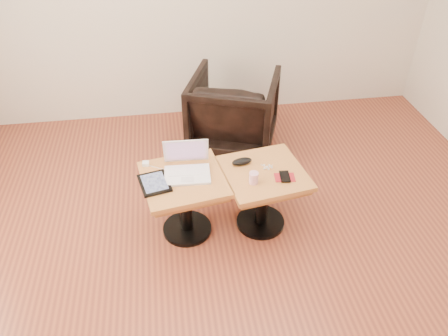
{
  "coord_description": "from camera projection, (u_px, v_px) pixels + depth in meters",
  "views": [
    {
      "loc": [
        -0.41,
        -1.85,
        2.33
      ],
      "look_at": [
        -0.06,
        0.48,
        0.55
      ],
      "focal_mm": 35.0,
      "sensor_mm": 36.0,
      "label": 1
    }
  ],
  "objects": [
    {
      "name": "earbuds_tangle",
      "position": [
        267.0,
        167.0,
        3.03
      ],
      "size": [
        0.08,
        0.06,
        0.01
      ],
      "color": "white",
      "rests_on": "side_table_right"
    },
    {
      "name": "charging_adapter",
      "position": [
        146.0,
        164.0,
        3.06
      ],
      "size": [
        0.05,
        0.05,
        0.03
      ],
      "primitive_type": "cube",
      "rotation": [
        0.0,
        0.0,
        -0.11
      ],
      "color": "white",
      "rests_on": "side_table_left"
    },
    {
      "name": "tablet",
      "position": [
        154.0,
        183.0,
        2.89
      ],
      "size": [
        0.24,
        0.27,
        0.02
      ],
      "rotation": [
        0.0,
        0.0,
        0.22
      ],
      "color": "black",
      "rests_on": "side_table_left"
    },
    {
      "name": "armchair",
      "position": [
        234.0,
        111.0,
        3.97
      ],
      "size": [
        0.96,
        0.97,
        0.7
      ],
      "primitive_type": "imported",
      "rotation": [
        0.0,
        0.0,
        2.79
      ],
      "color": "black",
      "rests_on": "ground"
    },
    {
      "name": "striped_cup",
      "position": [
        254.0,
        178.0,
        2.88
      ],
      "size": [
        0.08,
        0.08,
        0.08
      ],
      "primitive_type": "cylinder",
      "rotation": [
        0.0,
        0.0,
        -0.26
      ],
      "color": "#E25F8C",
      "rests_on": "side_table_right"
    },
    {
      "name": "side_table_right",
      "position": [
        263.0,
        185.0,
        3.08
      ],
      "size": [
        0.63,
        0.63,
        0.5
      ],
      "rotation": [
        0.0,
        0.0,
        0.16
      ],
      "color": "black",
      "rests_on": "ground"
    },
    {
      "name": "side_table_left",
      "position": [
        185.0,
        192.0,
        3.03
      ],
      "size": [
        0.63,
        0.63,
        0.5
      ],
      "rotation": [
        0.0,
        0.0,
        0.17
      ],
      "color": "black",
      "rests_on": "ground"
    },
    {
      "name": "laptop",
      "position": [
        187.0,
        167.0,
        2.97
      ],
      "size": [
        0.32,
        0.28,
        0.22
      ],
      "rotation": [
        0.0,
        0.0,
        -0.05
      ],
      "color": "white",
      "rests_on": "side_table_left"
    },
    {
      "name": "phone_on_sleeve",
      "position": [
        285.0,
        177.0,
        2.95
      ],
      "size": [
        0.14,
        0.13,
        0.02
      ],
      "rotation": [
        0.0,
        0.0,
        -0.1
      ],
      "color": "maroon",
      "rests_on": "side_table_right"
    },
    {
      "name": "glasses_case",
      "position": [
        242.0,
        161.0,
        3.06
      ],
      "size": [
        0.16,
        0.09,
        0.05
      ],
      "primitive_type": "ellipsoid",
      "rotation": [
        0.0,
        0.0,
        0.17
      ],
      "color": "black",
      "rests_on": "side_table_right"
    },
    {
      "name": "room_shell",
      "position": [
        252.0,
        94.0,
        2.1
      ],
      "size": [
        4.52,
        4.52,
        2.71
      ],
      "color": "brown",
      "rests_on": "ground"
    }
  ]
}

